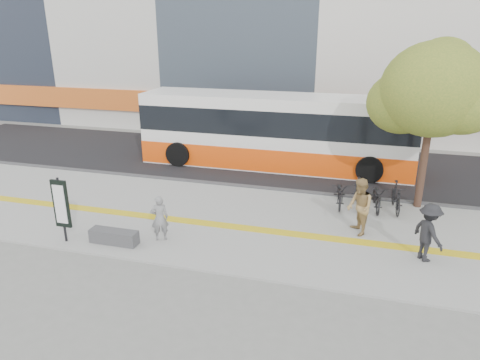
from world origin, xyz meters
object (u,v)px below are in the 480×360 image
(bench, at_px, (114,237))
(pedestrian_tan, at_px, (360,207))
(bus, at_px, (275,133))
(pedestrian_dark, at_px, (428,232))
(street_tree, at_px, (433,91))
(signboard, at_px, (61,205))
(seated_woman, at_px, (160,218))

(bench, xyz_separation_m, pedestrian_tan, (7.59, 2.84, 0.75))
(bus, height_order, pedestrian_dark, bus)
(bench, bearing_deg, pedestrian_tan, 20.50)
(street_tree, height_order, pedestrian_dark, street_tree)
(signboard, xyz_separation_m, pedestrian_tan, (9.19, 3.14, -0.31))
(bus, bearing_deg, bench, -108.90)
(signboard, relative_size, pedestrian_tan, 1.13)
(street_tree, distance_m, pedestrian_tan, 5.19)
(signboard, relative_size, bus, 0.17)
(bench, bearing_deg, signboard, -169.19)
(pedestrian_tan, bearing_deg, seated_woman, -92.80)
(street_tree, distance_m, seated_woman, 10.65)
(street_tree, xyz_separation_m, bus, (-6.46, 3.68, -2.80))
(bench, height_order, bus, bus)
(bus, bearing_deg, pedestrian_tan, -58.15)
(bench, bearing_deg, pedestrian_dark, 9.30)
(street_tree, height_order, seated_woman, street_tree)
(bus, bearing_deg, pedestrian_dark, -52.38)
(bench, relative_size, seated_woman, 1.04)
(bench, relative_size, bus, 0.12)
(bench, relative_size, pedestrian_dark, 0.89)
(street_tree, bearing_deg, pedestrian_dark, -92.49)
(pedestrian_tan, distance_m, pedestrian_dark, 2.37)
(seated_woman, distance_m, pedestrian_dark, 8.30)
(pedestrian_dark, bearing_deg, bus, 5.80)
(pedestrian_tan, bearing_deg, bus, -170.32)
(signboard, height_order, pedestrian_dark, signboard)
(signboard, bearing_deg, bus, 63.81)
(bench, relative_size, street_tree, 0.25)
(pedestrian_tan, bearing_deg, street_tree, 123.25)
(pedestrian_dark, bearing_deg, signboard, 67.70)
(street_tree, xyz_separation_m, pedestrian_tan, (-2.19, -3.18, -3.46))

